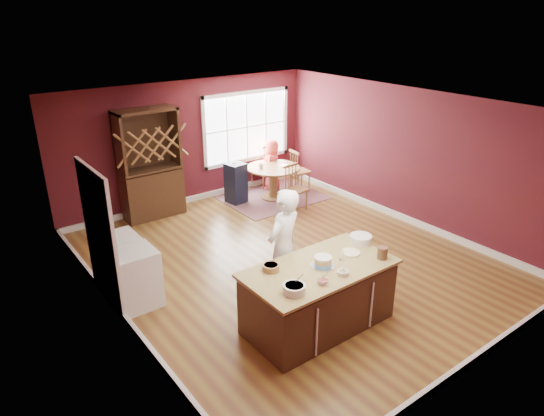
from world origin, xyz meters
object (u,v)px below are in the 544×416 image
(dryer, at_px, (120,262))
(chair_east, at_px, (300,169))
(seated_woman, at_px, (272,165))
(toddler, at_px, (237,167))
(baker, at_px, (283,249))
(high_chair, at_px, (236,182))
(washer, at_px, (136,278))
(chair_south, at_px, (296,188))
(hutch, at_px, (150,164))
(kitchen_island, at_px, (318,298))
(chair_north, at_px, (262,165))
(dining_table, at_px, (273,176))
(layer_cake, at_px, (323,261))

(dryer, bearing_deg, chair_east, 18.32)
(seated_woman, distance_m, toddler, 1.11)
(baker, bearing_deg, high_chair, -131.51)
(chair_east, relative_size, washer, 1.12)
(chair_south, xyz_separation_m, hutch, (-2.61, 1.54, 0.63))
(baker, height_order, dryer, baker)
(kitchen_island, bearing_deg, seated_woman, 59.79)
(hutch, height_order, washer, hutch)
(hutch, distance_m, washer, 3.41)
(dryer, bearing_deg, chair_south, 10.24)
(washer, bearing_deg, chair_east, 24.57)
(chair_south, relative_size, hutch, 0.44)
(baker, xyz_separation_m, chair_north, (2.73, 4.33, -0.36))
(kitchen_island, bearing_deg, hutch, 92.44)
(dining_table, distance_m, layer_cake, 4.86)
(chair_north, bearing_deg, seated_woman, 81.38)
(kitchen_island, height_order, dining_table, kitchen_island)
(dining_table, distance_m, washer, 4.77)
(baker, distance_m, layer_cake, 0.74)
(washer, bearing_deg, baker, -35.72)
(baker, bearing_deg, chair_north, -140.47)
(layer_cake, distance_m, toddler, 4.86)
(baker, relative_size, high_chair, 1.91)
(dining_table, distance_m, high_chair, 0.87)
(baker, distance_m, washer, 2.20)
(seated_woman, height_order, high_chair, seated_woman)
(chair_east, xyz_separation_m, chair_north, (-0.59, 0.75, 0.05))
(chair_south, height_order, chair_north, chair_north)
(dryer, bearing_deg, washer, -90.00)
(baker, height_order, hutch, hutch)
(dryer, bearing_deg, chair_north, 28.46)
(washer, bearing_deg, chair_south, 18.42)
(dining_table, distance_m, seated_woman, 0.59)
(chair_south, xyz_separation_m, high_chair, (-0.81, 1.14, -0.03))
(layer_cake, xyz_separation_m, washer, (-1.85, 1.99, -0.54))
(dryer, bearing_deg, high_chair, 29.27)
(high_chair, distance_m, washer, 4.23)
(chair_east, bearing_deg, hutch, 86.08)
(dining_table, xyz_separation_m, high_chair, (-0.82, 0.30, -0.06))
(dining_table, relative_size, chair_north, 1.11)
(kitchen_island, relative_size, dryer, 2.39)
(chair_east, height_order, chair_south, chair_south)
(dining_table, xyz_separation_m, layer_cake, (-2.36, -4.23, 0.45))
(seated_woman, bearing_deg, chair_north, -118.71)
(chair_south, bearing_deg, hutch, 143.43)
(baker, relative_size, chair_south, 1.81)
(chair_south, bearing_deg, seated_woman, 69.63)
(washer, bearing_deg, seated_woman, 31.02)
(chair_east, relative_size, dryer, 1.15)
(chair_south, distance_m, hutch, 3.10)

